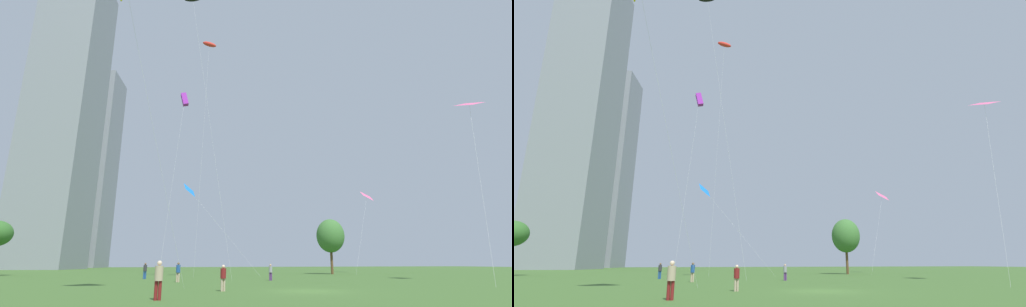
% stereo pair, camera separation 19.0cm
% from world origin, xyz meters
% --- Properties ---
extents(ground, '(280.00, 280.00, 0.00)m').
position_xyz_m(ground, '(0.00, 0.00, 0.00)').
color(ground, '#3D6028').
extents(person_standing_0, '(0.39, 0.39, 1.78)m').
position_xyz_m(person_standing_0, '(-9.15, -3.52, 1.03)').
color(person_standing_0, maroon).
rests_on(person_standing_0, ground).
extents(person_standing_1, '(0.35, 0.35, 1.55)m').
position_xyz_m(person_standing_1, '(-5.12, 1.28, 0.90)').
color(person_standing_1, tan).
rests_on(person_standing_1, ground).
extents(person_standing_2, '(0.37, 0.37, 1.66)m').
position_xyz_m(person_standing_2, '(-9.69, 21.73, 0.96)').
color(person_standing_2, '#1E478C').
rests_on(person_standing_2, ground).
extents(person_standing_3, '(0.35, 0.35, 1.56)m').
position_xyz_m(person_standing_3, '(2.24, 14.49, 0.90)').
color(person_standing_3, '#593372').
rests_on(person_standing_3, ground).
extents(person_standing_4, '(0.38, 0.38, 1.71)m').
position_xyz_m(person_standing_4, '(-6.83, 13.64, 0.99)').
color(person_standing_4, tan).
rests_on(person_standing_4, ground).
extents(kite_flying_0, '(2.49, 4.19, 23.24)m').
position_xyz_m(kite_flying_0, '(-6.36, 23.79, 22.25)').
color(kite_flying_0, silver).
rests_on(kite_flying_0, ground).
extents(kite_flying_1, '(9.19, 9.32, 14.02)m').
position_xyz_m(kite_flying_1, '(27.84, 36.72, 13.21)').
color(kite_flying_1, silver).
rests_on(kite_flying_1, ground).
extents(kite_flying_4, '(6.63, 5.91, 17.31)m').
position_xyz_m(kite_flying_4, '(19.75, 4.57, 16.70)').
color(kite_flying_4, silver).
rests_on(kite_flying_4, ground).
extents(kite_flying_5, '(10.06, 3.99, 11.93)m').
position_xyz_m(kite_flying_5, '(-4.60, 28.30, 11.11)').
color(kite_flying_5, silver).
rests_on(kite_flying_5, ground).
extents(kite_flying_6, '(2.47, 3.36, 35.39)m').
position_xyz_m(kite_flying_6, '(-2.56, 29.57, 34.60)').
color(kite_flying_6, silver).
rests_on(kite_flying_6, ground).
extents(park_tree_0, '(4.33, 4.33, 8.30)m').
position_xyz_m(park_tree_0, '(17.92, 32.21, 5.72)').
color(park_tree_0, brown).
rests_on(park_tree_0, ground).
extents(distant_highrise_0, '(18.40, 19.28, 74.47)m').
position_xyz_m(distant_highrise_0, '(-31.91, 130.61, 37.24)').
color(distant_highrise_0, gray).
rests_on(distant_highrise_0, ground).
extents(distant_highrise_1, '(20.52, 22.10, 90.11)m').
position_xyz_m(distant_highrise_1, '(-35.81, 93.69, 45.05)').
color(distant_highrise_1, gray).
rests_on(distant_highrise_1, ground).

